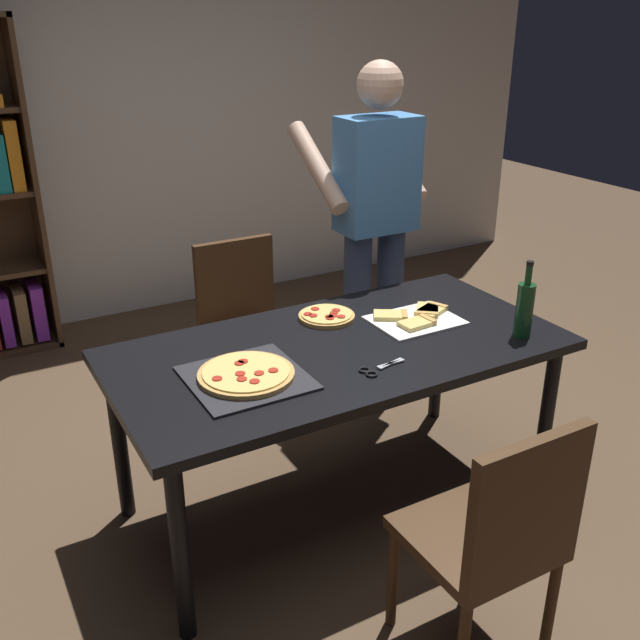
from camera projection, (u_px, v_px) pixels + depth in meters
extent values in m
plane|color=brown|center=(337.00, 501.00, 3.10)|extent=(12.00, 12.00, 0.00)
cube|color=silver|center=(134.00, 103.00, 4.62)|extent=(6.40, 0.10, 2.80)
cube|color=black|center=(339.00, 350.00, 2.81)|extent=(1.78, 0.89, 0.04)
cylinder|color=black|center=(180.00, 552.00, 2.30)|extent=(0.06, 0.06, 0.71)
cylinder|color=black|center=(546.00, 421.00, 3.03)|extent=(0.06, 0.06, 0.71)
cylinder|color=black|center=(119.00, 441.00, 2.89)|extent=(0.06, 0.06, 0.71)
cylinder|color=black|center=(438.00, 354.00, 3.62)|extent=(0.06, 0.06, 0.71)
cube|color=#472D19|center=(475.00, 537.00, 2.25)|extent=(0.42, 0.42, 0.04)
cube|color=#472D19|center=(528.00, 508.00, 2.00)|extent=(0.42, 0.04, 0.45)
cylinder|color=#472D19|center=(475.00, 541.00, 2.57)|extent=(0.04, 0.04, 0.41)
cylinder|color=#472D19|center=(393.00, 577.00, 2.41)|extent=(0.04, 0.04, 0.41)
cylinder|color=#472D19|center=(550.00, 608.00, 2.28)|extent=(0.04, 0.04, 0.41)
cube|color=#472D19|center=(252.00, 339.00, 3.61)|extent=(0.42, 0.42, 0.04)
cube|color=#472D19|center=(235.00, 282.00, 3.66)|extent=(0.42, 0.04, 0.45)
cylinder|color=#472D19|center=(235.00, 402.00, 3.47)|extent=(0.04, 0.04, 0.41)
cylinder|color=#472D19|center=(301.00, 385.00, 3.63)|extent=(0.04, 0.04, 0.41)
cylinder|color=#472D19|center=(208.00, 372.00, 3.76)|extent=(0.04, 0.04, 0.41)
cylinder|color=#472D19|center=(270.00, 357.00, 3.92)|extent=(0.04, 0.04, 0.41)
cube|color=#513823|center=(33.00, 189.00, 4.26)|extent=(0.03, 0.35, 1.95)
cube|color=purple|center=(5.00, 318.00, 4.42)|extent=(0.06, 0.22, 0.32)
cube|color=olive|center=(21.00, 314.00, 4.47)|extent=(0.07, 0.22, 0.33)
cube|color=purple|center=(37.00, 310.00, 4.51)|extent=(0.07, 0.22, 0.35)
cube|color=orange|center=(12.00, 154.00, 4.12)|extent=(0.07, 0.22, 0.40)
cylinder|color=#38476B|center=(388.00, 313.00, 3.80)|extent=(0.14, 0.14, 0.95)
cylinder|color=#38476B|center=(357.00, 321.00, 3.71)|extent=(0.14, 0.14, 0.95)
cube|color=#4C8CD1|center=(377.00, 175.00, 3.45)|extent=(0.38, 0.22, 0.55)
sphere|color=#E0B293|center=(380.00, 85.00, 3.29)|extent=(0.22, 0.22, 0.22)
cylinder|color=#E0B293|center=(395.00, 158.00, 3.69)|extent=(0.09, 0.50, 0.39)
cylinder|color=#E0B293|center=(318.00, 167.00, 3.48)|extent=(0.09, 0.50, 0.39)
cube|color=#2D2D33|center=(246.00, 378.00, 2.54)|extent=(0.41, 0.41, 0.01)
cylinder|color=tan|center=(246.00, 374.00, 2.54)|extent=(0.35, 0.35, 0.02)
cylinder|color=#EACC6B|center=(246.00, 371.00, 2.53)|extent=(0.31, 0.31, 0.01)
cylinder|color=#B22819|center=(259.00, 373.00, 2.51)|extent=(0.04, 0.04, 0.00)
cylinder|color=#B22819|center=(217.00, 378.00, 2.47)|extent=(0.04, 0.04, 0.00)
cylinder|color=#B22819|center=(273.00, 370.00, 2.53)|extent=(0.04, 0.04, 0.00)
cylinder|color=#B22819|center=(240.00, 374.00, 2.51)|extent=(0.04, 0.04, 0.00)
cylinder|color=#B22819|center=(239.00, 363.00, 2.58)|extent=(0.04, 0.04, 0.00)
cylinder|color=#B22819|center=(243.00, 361.00, 2.59)|extent=(0.04, 0.04, 0.00)
cylinder|color=#B22819|center=(242.00, 379.00, 2.47)|extent=(0.04, 0.04, 0.00)
cylinder|color=#B22819|center=(255.00, 381.00, 2.45)|extent=(0.04, 0.04, 0.00)
cube|color=white|center=(415.00, 320.00, 3.01)|extent=(0.36, 0.28, 0.01)
cube|color=#EACC6B|center=(431.00, 311.00, 3.07)|extent=(0.16, 0.14, 0.02)
cube|color=tan|center=(438.00, 306.00, 3.11)|extent=(0.06, 0.09, 0.02)
cube|color=#EACC6B|center=(416.00, 323.00, 2.95)|extent=(0.15, 0.10, 0.02)
cube|color=tan|center=(428.00, 320.00, 2.98)|extent=(0.03, 0.09, 0.02)
cube|color=#EACC6B|center=(428.00, 310.00, 3.08)|extent=(0.16, 0.17, 0.02)
cube|color=tan|center=(427.00, 315.00, 3.03)|extent=(0.09, 0.07, 0.02)
cube|color=#EACC6B|center=(390.00, 315.00, 3.03)|extent=(0.17, 0.15, 0.02)
cube|color=tan|center=(405.00, 315.00, 3.02)|extent=(0.07, 0.09, 0.02)
cylinder|color=#194723|center=(524.00, 310.00, 2.84)|extent=(0.07, 0.07, 0.22)
cylinder|color=#194723|center=(529.00, 275.00, 2.78)|extent=(0.03, 0.03, 0.08)
cylinder|color=black|center=(530.00, 263.00, 2.76)|extent=(0.03, 0.03, 0.02)
cube|color=silver|center=(391.00, 364.00, 2.64)|extent=(0.12, 0.04, 0.01)
cube|color=silver|center=(391.00, 364.00, 2.64)|extent=(0.12, 0.01, 0.01)
torus|color=black|center=(364.00, 370.00, 2.60)|extent=(0.05, 0.05, 0.01)
torus|color=black|center=(372.00, 374.00, 2.57)|extent=(0.05, 0.05, 0.01)
cylinder|color=tan|center=(327.00, 317.00, 3.04)|extent=(0.24, 0.24, 0.02)
cylinder|color=#EACC6B|center=(327.00, 314.00, 3.03)|extent=(0.22, 0.22, 0.01)
cylinder|color=#B22819|center=(315.00, 309.00, 3.07)|extent=(0.04, 0.04, 0.00)
cylinder|color=#B22819|center=(329.00, 317.00, 3.00)|extent=(0.04, 0.04, 0.00)
cylinder|color=#B22819|center=(341.00, 317.00, 3.00)|extent=(0.04, 0.04, 0.00)
cylinder|color=#B22819|center=(333.00, 315.00, 3.01)|extent=(0.04, 0.04, 0.00)
cylinder|color=#B22819|center=(308.00, 314.00, 3.02)|extent=(0.04, 0.04, 0.00)
cylinder|color=#B22819|center=(336.00, 310.00, 3.06)|extent=(0.04, 0.04, 0.00)
cylinder|color=#B22819|center=(330.00, 318.00, 2.98)|extent=(0.04, 0.04, 0.00)
cylinder|color=#B22819|center=(313.00, 315.00, 3.01)|extent=(0.04, 0.04, 0.00)
cylinder|color=#B22819|center=(334.00, 313.00, 3.03)|extent=(0.04, 0.04, 0.00)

